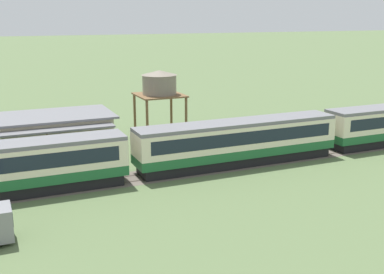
{
  "coord_description": "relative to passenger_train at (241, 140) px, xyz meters",
  "views": [
    {
      "loc": [
        -45.52,
        -37.19,
        13.29
      ],
      "look_at": [
        -29.44,
        -0.53,
        3.12
      ],
      "focal_mm": 45.0,
      "sensor_mm": 36.0,
      "label": 1
    }
  ],
  "objects": [
    {
      "name": "water_tower",
      "position": [
        -3.55,
        11.69,
        3.76
      ],
      "size": [
        4.88,
        4.88,
        7.56
      ],
      "color": "brown",
      "rests_on": "ground_plane"
    },
    {
      "name": "station_building",
      "position": [
        -16.33,
        9.55,
        -0.18
      ],
      "size": [
        13.52,
        8.35,
        4.08
      ],
      "color": "#BCB293",
      "rests_on": "ground_plane"
    },
    {
      "name": "passenger_train",
      "position": [
        0.0,
        0.0,
        0.0
      ],
      "size": [
        101.1,
        3.24,
        4.06
      ],
      "color": "#1E6033",
      "rests_on": "ground_plane"
    },
    {
      "name": "railway_track",
      "position": [
        0.46,
        0.0,
        -2.25
      ],
      "size": [
        156.74,
        3.6,
        0.04
      ],
      "color": "#665B51",
      "rests_on": "ground_plane"
    }
  ]
}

